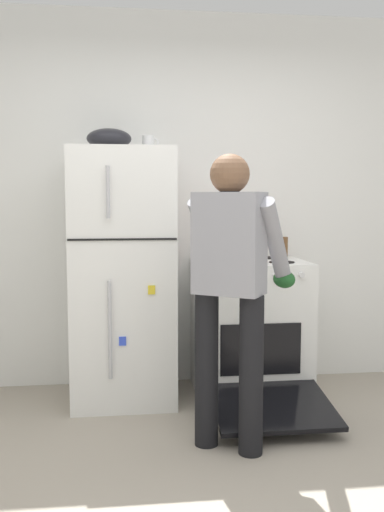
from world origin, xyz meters
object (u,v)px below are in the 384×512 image
at_px(coffee_mug, 149,143).
at_px(pepper_mill, 285,247).
at_px(refrigerator, 123,276).
at_px(person_cook, 231,276).
at_px(red_pot, 229,251).
at_px(stove_range, 250,329).
at_px(mixing_bowl, 109,139).

height_order(coffee_mug, pepper_mill, coffee_mug).
relative_size(refrigerator, person_cook, 1.06).
relative_size(red_pot, pepper_mill, 2.43).
bearing_deg(stove_range, person_cook, -109.63).
relative_size(refrigerator, red_pot, 4.86).
height_order(person_cook, mixing_bowl, mixing_bowl).
height_order(person_cook, red_pot, person_cook).
bearing_deg(red_pot, person_cook, -99.95).
bearing_deg(red_pot, refrigerator, 176.05).
bearing_deg(red_pot, coffee_mug, 169.46).
bearing_deg(stove_range, pepper_mill, 36.02).
bearing_deg(person_cook, red_pot, 80.05).
relative_size(person_cook, mixing_bowl, 5.45).
bearing_deg(person_cook, refrigerator, 123.51).
distance_m(refrigerator, stove_range, 0.96).
bearing_deg(pepper_mill, refrigerator, -170.37).
bearing_deg(person_cook, stove_range, 70.37).
xyz_separation_m(stove_range, coffee_mug, (-0.70, 0.07, 1.28)).
height_order(pepper_mill, mixing_bowl, mixing_bowl).
height_order(person_cook, pepper_mill, person_cook).
relative_size(refrigerator, stove_range, 1.37).
height_order(person_cook, coffee_mug, coffee_mug).
height_order(stove_range, red_pot, red_pot).
height_order(red_pot, coffee_mug, coffee_mug).
distance_m(red_pot, coffee_mug, 0.91).
xyz_separation_m(red_pot, coffee_mug, (-0.54, 0.10, 0.73)).
relative_size(red_pot, mixing_bowl, 1.19).
bearing_deg(stove_range, refrigerator, 178.84).
distance_m(stove_range, mixing_bowl, 1.62).
xyz_separation_m(stove_range, pepper_mill, (0.30, 0.22, 0.56)).
height_order(red_pot, pepper_mill, pepper_mill).
relative_size(person_cook, red_pot, 4.59).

